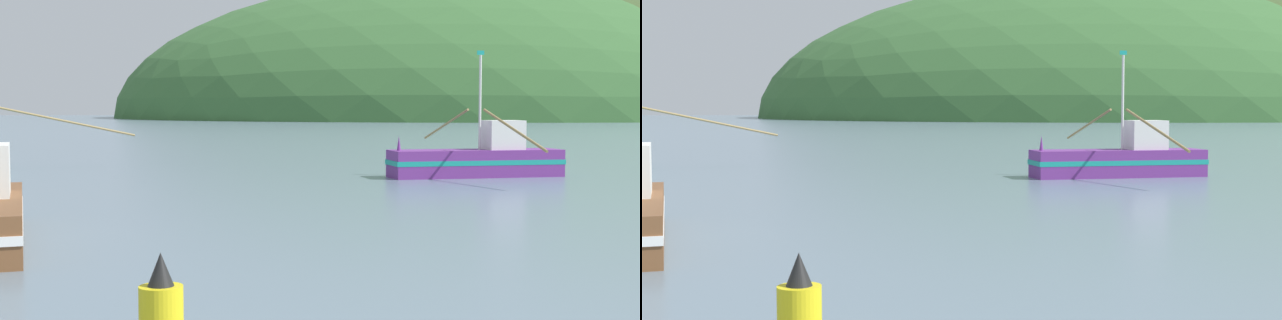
% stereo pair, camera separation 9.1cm
% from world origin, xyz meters
% --- Properties ---
extents(hill_far_center, '(199.83, 159.86, 79.19)m').
position_xyz_m(hill_far_center, '(56.19, 239.18, 0.00)').
color(hill_far_center, '#386633').
rests_on(hill_far_center, ground).
extents(fishing_boat_purple, '(8.74, 14.65, 6.11)m').
position_xyz_m(fishing_boat_purple, '(4.78, 34.92, 0.86)').
color(fishing_boat_purple, '#6B2D84').
rests_on(fishing_boat_purple, ground).
extents(channel_buoy, '(0.66, 0.66, 1.31)m').
position_xyz_m(channel_buoy, '(-7.68, 6.92, 0.52)').
color(channel_buoy, yellow).
rests_on(channel_buoy, ground).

